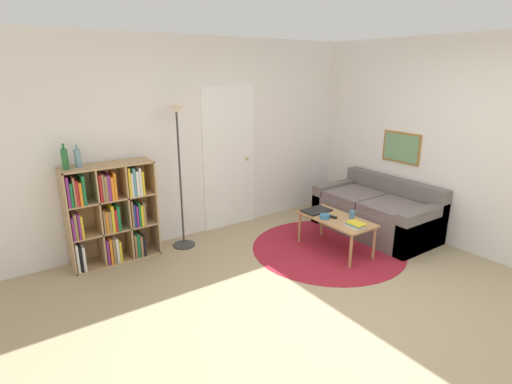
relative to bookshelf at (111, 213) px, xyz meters
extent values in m
plane|color=tan|center=(1.49, -2.38, -0.59)|extent=(14.00, 14.00, 0.00)
cube|color=silver|center=(1.49, 0.22, 0.71)|extent=(7.39, 0.05, 2.60)
cube|color=white|center=(1.72, 0.18, 0.41)|extent=(0.82, 0.02, 1.99)
sphere|color=tan|center=(2.01, 0.16, 0.37)|extent=(0.04, 0.04, 0.04)
cube|color=silver|center=(3.71, -1.09, 0.71)|extent=(0.05, 5.57, 2.60)
cube|color=olive|center=(3.68, -1.20, 0.56)|extent=(0.02, 0.59, 0.42)
cube|color=#669366|center=(3.67, -1.20, 0.56)|extent=(0.01, 0.53, 0.36)
cylinder|color=maroon|center=(2.32, -1.23, -0.59)|extent=(1.92, 1.92, 0.01)
cube|color=tan|center=(-0.47, 0.00, -0.01)|extent=(0.02, 0.34, 1.17)
cube|color=tan|center=(0.51, 0.00, -0.01)|extent=(0.02, 0.34, 1.17)
cube|color=tan|center=(0.02, 0.00, 0.57)|extent=(1.00, 0.34, 0.02)
cube|color=tan|center=(0.02, 0.00, -0.58)|extent=(1.00, 0.34, 0.02)
cube|color=tan|center=(0.02, 0.16, -0.01)|extent=(1.00, 0.02, 1.17)
cube|color=tan|center=(-0.14, 0.00, -0.01)|extent=(0.02, 0.32, 1.13)
cube|color=tan|center=(0.18, 0.00, -0.01)|extent=(0.02, 0.32, 1.13)
cube|color=tan|center=(0.02, 0.00, -0.19)|extent=(0.96, 0.32, 0.02)
cube|color=tan|center=(0.02, 0.00, 0.18)|extent=(0.96, 0.32, 0.02)
cube|color=silver|center=(-0.44, -0.06, -0.41)|extent=(0.03, 0.21, 0.33)
cube|color=black|center=(-0.40, -0.05, -0.42)|extent=(0.02, 0.22, 0.31)
cube|color=silver|center=(-0.37, -0.06, -0.43)|extent=(0.03, 0.21, 0.29)
cube|color=#7F287A|center=(-0.11, -0.03, -0.42)|extent=(0.03, 0.27, 0.30)
cube|color=orange|center=(-0.07, -0.04, -0.42)|extent=(0.03, 0.25, 0.31)
cube|color=olive|center=(-0.04, -0.03, -0.42)|extent=(0.03, 0.27, 0.30)
cube|color=silver|center=(0.00, -0.06, -0.42)|extent=(0.03, 0.21, 0.30)
cube|color=gold|center=(0.03, -0.05, -0.45)|extent=(0.03, 0.21, 0.25)
cube|color=olive|center=(0.21, -0.05, -0.43)|extent=(0.03, 0.23, 0.29)
cube|color=#196B38|center=(0.24, -0.03, -0.42)|extent=(0.03, 0.27, 0.29)
cube|color=olive|center=(0.28, -0.04, -0.44)|extent=(0.03, 0.24, 0.26)
cube|color=black|center=(0.31, -0.03, -0.45)|extent=(0.03, 0.25, 0.25)
cube|color=#7F287A|center=(-0.44, -0.07, -0.05)|extent=(0.02, 0.19, 0.26)
cube|color=olive|center=(-0.41, -0.03, -0.04)|extent=(0.03, 0.26, 0.29)
cube|color=#7F287A|center=(-0.38, -0.05, -0.04)|extent=(0.02, 0.23, 0.29)
cube|color=gold|center=(-0.35, -0.06, -0.05)|extent=(0.02, 0.20, 0.26)
cube|color=olive|center=(-0.11, -0.03, -0.05)|extent=(0.02, 0.26, 0.27)
cube|color=orange|center=(-0.08, -0.06, -0.06)|extent=(0.03, 0.20, 0.26)
cube|color=olive|center=(-0.05, -0.06, -0.06)|extent=(0.03, 0.20, 0.25)
cube|color=gold|center=(-0.02, -0.04, -0.03)|extent=(0.03, 0.24, 0.31)
cube|color=#B21E23|center=(0.02, -0.05, -0.05)|extent=(0.03, 0.23, 0.26)
cube|color=#196B38|center=(0.05, -0.06, -0.04)|extent=(0.03, 0.20, 0.30)
cube|color=olive|center=(0.21, -0.04, -0.02)|extent=(0.02, 0.25, 0.32)
cube|color=navy|center=(0.23, -0.03, -0.05)|extent=(0.02, 0.26, 0.27)
cube|color=#7F287A|center=(0.26, -0.07, -0.06)|extent=(0.02, 0.19, 0.26)
cube|color=#196B38|center=(0.29, -0.05, -0.04)|extent=(0.02, 0.21, 0.29)
cube|color=gold|center=(0.32, -0.06, -0.06)|extent=(0.03, 0.21, 0.26)
cube|color=olive|center=(0.35, -0.04, -0.05)|extent=(0.02, 0.24, 0.28)
cube|color=#7F287A|center=(-0.44, -0.06, 0.36)|extent=(0.03, 0.19, 0.33)
cube|color=#196B38|center=(-0.41, -0.05, 0.32)|extent=(0.03, 0.23, 0.26)
cube|color=olive|center=(-0.38, -0.05, 0.35)|extent=(0.02, 0.22, 0.32)
cube|color=#B21E23|center=(-0.35, -0.06, 0.33)|extent=(0.02, 0.19, 0.28)
cube|color=orange|center=(-0.32, -0.06, 0.32)|extent=(0.03, 0.20, 0.26)
cube|color=#196B38|center=(-0.28, -0.03, 0.36)|extent=(0.03, 0.27, 0.33)
cube|color=#B21E23|center=(-0.11, -0.03, 0.35)|extent=(0.02, 0.26, 0.31)
cube|color=olive|center=(-0.08, -0.04, 0.35)|extent=(0.02, 0.23, 0.31)
cube|color=olive|center=(-0.05, -0.05, 0.34)|extent=(0.03, 0.22, 0.29)
cube|color=#7F287A|center=(-0.02, -0.04, 0.34)|extent=(0.03, 0.25, 0.30)
cube|color=orange|center=(0.02, -0.05, 0.33)|extent=(0.03, 0.23, 0.27)
cube|color=orange|center=(0.05, -0.06, 0.35)|extent=(0.02, 0.20, 0.31)
cube|color=gold|center=(0.21, -0.04, 0.36)|extent=(0.02, 0.24, 0.34)
cube|color=silver|center=(0.24, -0.03, 0.33)|extent=(0.02, 0.27, 0.28)
cube|color=teal|center=(0.27, -0.07, 0.36)|extent=(0.03, 0.19, 0.33)
cube|color=silver|center=(0.30, -0.03, 0.34)|extent=(0.03, 0.27, 0.29)
cube|color=silver|center=(0.34, -0.03, 0.36)|extent=(0.02, 0.25, 0.33)
cube|color=gold|center=(0.36, -0.03, 0.33)|extent=(0.02, 0.26, 0.28)
cylinder|color=#333333|center=(0.85, -0.10, -0.58)|extent=(0.28, 0.28, 0.01)
cylinder|color=#333333|center=(0.85, -0.10, 0.31)|extent=(0.02, 0.02, 1.70)
cone|color=white|center=(0.85, -0.10, 1.16)|extent=(0.25, 0.25, 0.10)
cube|color=#66605B|center=(3.23, -1.21, -0.38)|extent=(0.88, 1.61, 0.42)
cube|color=#66605B|center=(3.59, -1.21, -0.22)|extent=(0.16, 1.61, 0.73)
cube|color=#66605B|center=(3.23, -1.94, -0.31)|extent=(0.88, 0.16, 0.56)
cube|color=#66605B|center=(3.23, -0.48, -0.31)|extent=(0.88, 0.16, 0.56)
cube|color=#6D605F|center=(3.15, -1.53, -0.12)|extent=(0.68, 0.63, 0.10)
cube|color=#6D605F|center=(3.15, -0.89, -0.12)|extent=(0.68, 0.63, 0.10)
cube|color=#AD7F51|center=(2.35, -1.31, -0.17)|extent=(0.48, 0.97, 0.02)
cylinder|color=#AD7F51|center=(2.15, -1.75, -0.38)|extent=(0.04, 0.04, 0.41)
cylinder|color=#AD7F51|center=(2.15, -0.87, -0.38)|extent=(0.04, 0.04, 0.41)
cylinder|color=#AD7F51|center=(2.55, -1.75, -0.38)|extent=(0.04, 0.04, 0.41)
cylinder|color=#AD7F51|center=(2.55, -0.87, -0.38)|extent=(0.04, 0.04, 0.41)
cube|color=black|center=(2.32, -0.99, -0.15)|extent=(0.36, 0.25, 0.02)
cylinder|color=teal|center=(2.22, -1.25, -0.13)|extent=(0.12, 0.12, 0.05)
cube|color=silver|center=(2.31, -1.65, -0.14)|extent=(0.15, 0.20, 0.03)
cube|color=teal|center=(2.31, -1.65, -0.12)|extent=(0.15, 0.20, 0.01)
cube|color=gold|center=(2.33, -1.66, -0.11)|extent=(0.15, 0.20, 0.01)
cylinder|color=teal|center=(2.51, -1.42, -0.11)|extent=(0.07, 0.07, 0.09)
cube|color=black|center=(2.32, -1.25, -0.15)|extent=(0.07, 0.18, 0.02)
cylinder|color=#236633|center=(-0.40, 0.01, 0.69)|extent=(0.07, 0.07, 0.22)
cylinder|color=#236633|center=(-0.40, 0.01, 0.83)|extent=(0.03, 0.03, 0.06)
cylinder|color=#6B93A3|center=(-0.27, 0.03, 0.68)|extent=(0.07, 0.07, 0.20)
cylinder|color=#6B93A3|center=(-0.27, 0.03, 0.80)|extent=(0.03, 0.03, 0.05)
camera|label=1|loc=(-1.09, -4.53, 1.60)|focal=28.00mm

